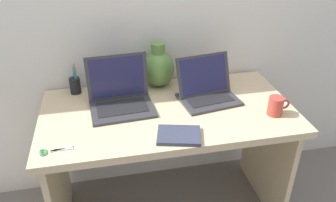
{
  "coord_description": "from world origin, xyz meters",
  "views": [
    {
      "loc": [
        -0.3,
        -1.49,
        1.69
      ],
      "look_at": [
        0.0,
        0.0,
        0.8
      ],
      "focal_mm": 35.92,
      "sensor_mm": 36.0,
      "label": 1
    }
  ],
  "objects_px": {
    "notebook_stack": "(180,135)",
    "scissors": "(50,151)",
    "green_vase": "(158,68)",
    "coffee_mug": "(276,106)",
    "laptop_right": "(206,88)",
    "pen_cup": "(75,85)",
    "laptop_left": "(120,94)"
  },
  "relations": [
    {
      "from": "notebook_stack",
      "to": "scissors",
      "type": "xyz_separation_m",
      "value": [
        -0.59,
        0.01,
        -0.01
      ]
    },
    {
      "from": "scissors",
      "to": "pen_cup",
      "type": "bearing_deg",
      "value": 79.67
    },
    {
      "from": "laptop_right",
      "to": "notebook_stack",
      "type": "distance_m",
      "value": 0.41
    },
    {
      "from": "scissors",
      "to": "coffee_mug",
      "type": "bearing_deg",
      "value": 4.56
    },
    {
      "from": "laptop_left",
      "to": "scissors",
      "type": "bearing_deg",
      "value": -134.49
    },
    {
      "from": "laptop_left",
      "to": "coffee_mug",
      "type": "height_order",
      "value": "laptop_left"
    },
    {
      "from": "notebook_stack",
      "to": "scissors",
      "type": "relative_size",
      "value": 1.37
    },
    {
      "from": "laptop_right",
      "to": "pen_cup",
      "type": "distance_m",
      "value": 0.75
    },
    {
      "from": "green_vase",
      "to": "pen_cup",
      "type": "distance_m",
      "value": 0.49
    },
    {
      "from": "green_vase",
      "to": "coffee_mug",
      "type": "relative_size",
      "value": 2.27
    },
    {
      "from": "green_vase",
      "to": "scissors",
      "type": "bearing_deg",
      "value": -137.38
    },
    {
      "from": "coffee_mug",
      "to": "scissors",
      "type": "height_order",
      "value": "coffee_mug"
    },
    {
      "from": "green_vase",
      "to": "pen_cup",
      "type": "height_order",
      "value": "green_vase"
    },
    {
      "from": "coffee_mug",
      "to": "pen_cup",
      "type": "relative_size",
      "value": 0.63
    },
    {
      "from": "laptop_left",
      "to": "pen_cup",
      "type": "xyz_separation_m",
      "value": [
        -0.24,
        0.19,
        -0.02
      ]
    },
    {
      "from": "pen_cup",
      "to": "scissors",
      "type": "height_order",
      "value": "pen_cup"
    },
    {
      "from": "laptop_left",
      "to": "laptop_right",
      "type": "bearing_deg",
      "value": -2.04
    },
    {
      "from": "pen_cup",
      "to": "scissors",
      "type": "bearing_deg",
      "value": -100.33
    },
    {
      "from": "pen_cup",
      "to": "notebook_stack",
      "type": "bearing_deg",
      "value": -47.84
    },
    {
      "from": "green_vase",
      "to": "scissors",
      "type": "relative_size",
      "value": 1.8
    },
    {
      "from": "green_vase",
      "to": "scissors",
      "type": "distance_m",
      "value": 0.8
    },
    {
      "from": "coffee_mug",
      "to": "green_vase",
      "type": "bearing_deg",
      "value": 140.06
    },
    {
      "from": "green_vase",
      "to": "pen_cup",
      "type": "relative_size",
      "value": 1.42
    },
    {
      "from": "laptop_left",
      "to": "pen_cup",
      "type": "distance_m",
      "value": 0.31
    },
    {
      "from": "coffee_mug",
      "to": "pen_cup",
      "type": "bearing_deg",
      "value": 156.41
    },
    {
      "from": "laptop_right",
      "to": "scissors",
      "type": "height_order",
      "value": "laptop_right"
    },
    {
      "from": "laptop_right",
      "to": "green_vase",
      "type": "height_order",
      "value": "green_vase"
    },
    {
      "from": "laptop_right",
      "to": "scissors",
      "type": "bearing_deg",
      "value": -158.12
    },
    {
      "from": "notebook_stack",
      "to": "pen_cup",
      "type": "bearing_deg",
      "value": 132.16
    },
    {
      "from": "laptop_right",
      "to": "pen_cup",
      "type": "relative_size",
      "value": 1.85
    },
    {
      "from": "laptop_right",
      "to": "coffee_mug",
      "type": "height_order",
      "value": "laptop_right"
    },
    {
      "from": "notebook_stack",
      "to": "coffee_mug",
      "type": "distance_m",
      "value": 0.54
    }
  ]
}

